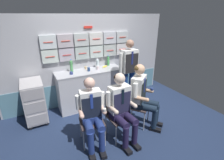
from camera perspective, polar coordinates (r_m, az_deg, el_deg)
ground at (r=3.50m, az=1.35°, el=-16.17°), size 4.80×4.80×0.04m
galley_bulkhead at (r=4.15m, az=-7.69°, el=6.85°), size 4.20×0.14×2.15m
galley_counter at (r=4.08m, az=-7.32°, el=-2.75°), size 1.60×0.53×0.91m
service_trolley at (r=3.78m, az=-25.27°, el=-6.46°), size 0.40×0.65×0.89m
folding_chair_left at (r=2.97m, az=-7.48°, el=-11.69°), size 0.46×0.46×0.83m
crew_member_left at (r=2.75m, az=-6.95°, el=-10.71°), size 0.49×0.63×1.22m
folding_chair_right at (r=3.06m, az=1.63°, el=-10.47°), size 0.42×0.42×0.83m
crew_member_right at (r=2.85m, az=3.38°, el=-8.89°), size 0.50×0.62×1.25m
folding_chair_by_counter at (r=3.39m, az=7.57°, el=-7.20°), size 0.56×0.56×0.83m
crew_member_by_counter at (r=3.26m, az=10.38°, el=-4.55°), size 0.65×0.70×1.28m
crew_member_standing at (r=3.83m, az=5.86°, el=3.78°), size 0.52×0.26×1.63m
sparkling_bottle_green at (r=3.87m, az=-13.89°, el=4.77°), size 0.07×0.07×0.29m
water_bottle_clear at (r=4.25m, az=-1.31°, el=6.69°), size 0.06×0.06×0.26m
water_bottle_short at (r=4.09m, az=-5.04°, el=5.82°), size 0.08×0.08×0.23m
espresso_cup_small at (r=3.97m, az=-4.96°, el=4.30°), size 0.06×0.06×0.08m
coffee_cup_white at (r=4.01m, az=-9.08°, el=4.21°), size 0.06×0.06×0.07m
paper_cup_tan at (r=3.73m, az=-13.88°, el=2.37°), size 0.07×0.07×0.06m
coffee_cup_spare at (r=3.86m, az=-8.06°, el=3.70°), size 0.06×0.06×0.08m
snack_banana at (r=4.12m, az=-2.51°, el=4.70°), size 0.17×0.10×0.04m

